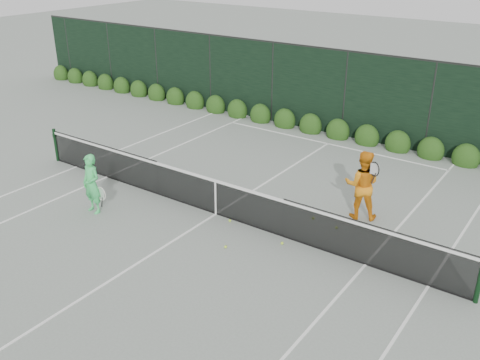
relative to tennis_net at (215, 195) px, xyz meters
The scene contains 8 objects.
ground 0.53m from the tennis_net, ahead, with size 80.00×80.00×0.00m, color gray.
tennis_net is the anchor object (origin of this frame).
player_woman 3.17m from the tennis_net, 147.46° to the right, with size 0.65×0.41×1.57m.
player_man 3.71m from the tennis_net, 32.83° to the left, with size 1.06×0.96×1.80m.
court_lines 0.53m from the tennis_net, ahead, with size 11.03×23.83×0.01m.
windscreen_fence 2.88m from the tennis_net, 89.49° to the right, with size 32.00×21.07×3.06m.
hedge_row 7.16m from the tennis_net, 89.80° to the left, with size 31.66×0.65×0.94m.
tennis_balls 1.89m from the tennis_net, ahead, with size 2.42×2.46×0.07m.
Camera 1 is at (7.55, -9.65, 6.48)m, focal length 40.00 mm.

